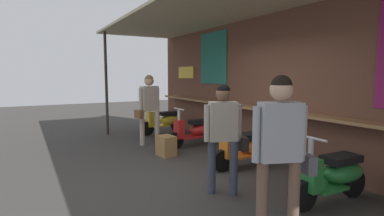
% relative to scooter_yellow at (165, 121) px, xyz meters
% --- Properties ---
extents(ground_plane, '(29.85, 29.85, 0.00)m').
position_rel_scooter_yellow_xyz_m(ground_plane, '(3.77, -1.08, -0.39)').
color(ground_plane, '#383533').
extents(market_stall_facade, '(10.66, 2.72, 3.23)m').
position_rel_scooter_yellow_xyz_m(market_stall_facade, '(3.77, 0.73, 1.43)').
color(market_stall_facade, brown).
rests_on(market_stall_facade, ground_plane).
extents(scooter_yellow, '(0.46, 1.40, 0.97)m').
position_rel_scooter_yellow_xyz_m(scooter_yellow, '(0.00, 0.00, 0.00)').
color(scooter_yellow, gold).
rests_on(scooter_yellow, ground_plane).
extents(scooter_red, '(0.46, 1.40, 0.97)m').
position_rel_scooter_yellow_xyz_m(scooter_red, '(1.86, 0.00, 0.00)').
color(scooter_red, red).
rests_on(scooter_red, ground_plane).
extents(scooter_orange, '(0.46, 1.40, 0.97)m').
position_rel_scooter_yellow_xyz_m(scooter_orange, '(3.80, -0.00, 0.00)').
color(scooter_orange, orange).
rests_on(scooter_orange, ground_plane).
extents(scooter_green, '(0.46, 1.40, 0.97)m').
position_rel_scooter_yellow_xyz_m(scooter_green, '(5.63, -0.00, 0.00)').
color(scooter_green, '#237533').
rests_on(scooter_green, ground_plane).
extents(shopper_with_handbag, '(0.40, 0.68, 1.75)m').
position_rel_scooter_yellow_xyz_m(shopper_with_handbag, '(5.93, -1.36, 0.69)').
color(shopper_with_handbag, brown).
rests_on(shopper_with_handbag, ground_plane).
extents(shopper_browsing, '(0.40, 0.65, 1.62)m').
position_rel_scooter_yellow_xyz_m(shopper_browsing, '(4.63, -1.15, 0.59)').
color(shopper_browsing, '#383D4C').
rests_on(shopper_browsing, ground_plane).
extents(shopper_passing, '(0.38, 0.68, 1.75)m').
position_rel_scooter_yellow_xyz_m(shopper_passing, '(1.18, -0.97, 0.69)').
color(shopper_passing, '#ADA393').
rests_on(shopper_passing, ground_plane).
extents(merchandise_crate, '(0.43, 0.36, 0.44)m').
position_rel_scooter_yellow_xyz_m(merchandise_crate, '(2.31, -1.02, -0.17)').
color(merchandise_crate, olive).
rests_on(merchandise_crate, ground_plane).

